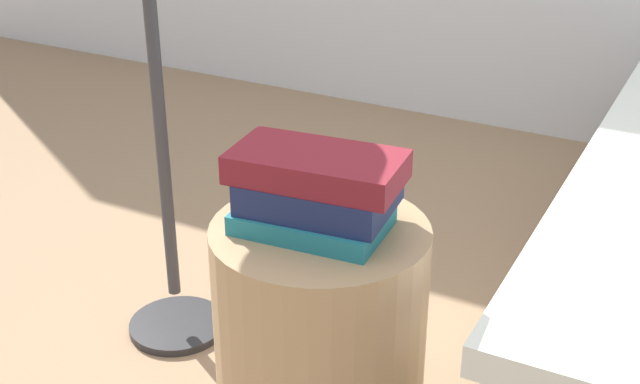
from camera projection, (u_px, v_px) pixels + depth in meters
side_table at (320, 353)px, 1.62m from camera, size 0.40×0.40×0.54m
book_teal at (312, 220)px, 1.50m from camera, size 0.27×0.19×0.04m
book_navy at (319, 192)px, 1.49m from camera, size 0.27×0.21×0.06m
book_maroon at (317, 166)px, 1.46m from camera, size 0.31×0.19×0.05m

